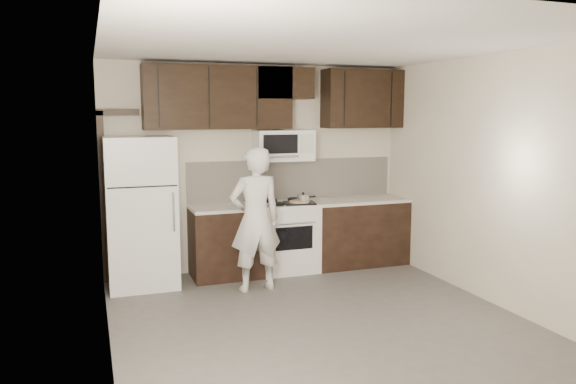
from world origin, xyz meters
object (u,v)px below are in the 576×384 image
refrigerator (141,212)px  person (255,219)px  stove (286,236)px  microwave (283,145)px

refrigerator → person: size_ratio=1.06×
person → refrigerator: bearing=-29.1°
stove → microwave: microwave is taller
stove → person: person is taller
stove → refrigerator: size_ratio=0.52×
microwave → refrigerator: 2.00m
stove → person: (-0.61, -0.65, 0.38)m
microwave → refrigerator: microwave is taller
microwave → refrigerator: bearing=-174.9°
stove → microwave: size_ratio=1.24×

